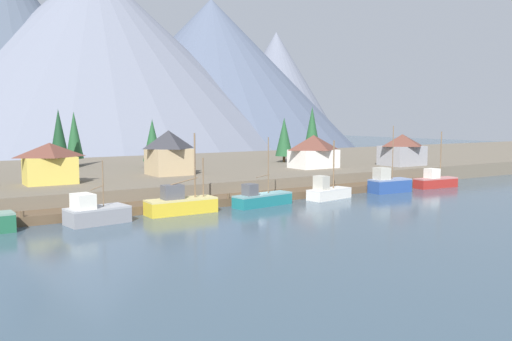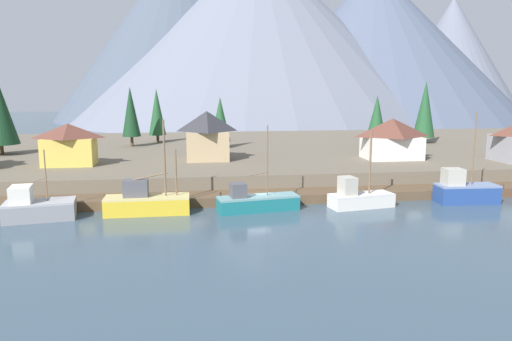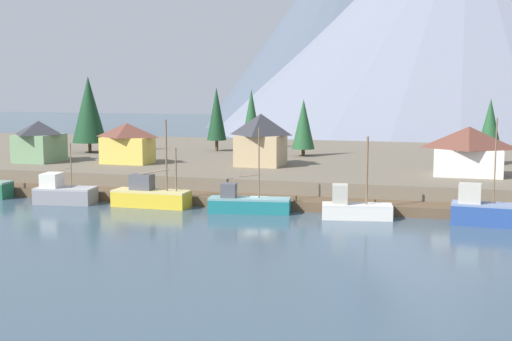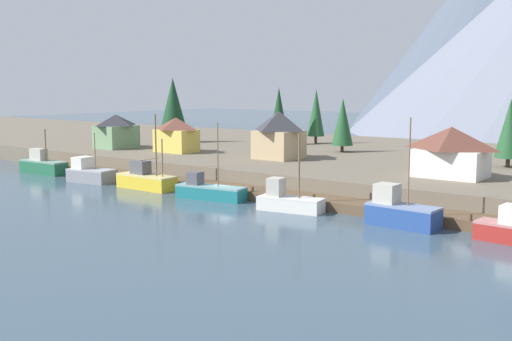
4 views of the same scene
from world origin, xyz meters
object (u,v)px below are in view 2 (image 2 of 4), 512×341
Objects in this scene: fishing_boat_grey at (37,207)px; house_tan at (207,135)px; conifer_back_left at (220,119)px; conifer_near_left at (377,118)px; fishing_boat_blue at (464,191)px; house_white at (392,138)px; house_yellow at (69,144)px; conifer_back_right at (157,112)px; fishing_boat_white at (359,198)px; conifer_near_right at (131,112)px; fishing_boat_teal at (256,202)px; conifer_mid_left at (425,109)px; fishing_boat_yellow at (146,202)px.

house_tan is (16.78, 19.53, 4.75)m from fishing_boat_grey.
conifer_near_left is at bearing -7.47° from conifer_back_left.
fishing_boat_blue is at bearing -35.04° from house_tan.
fishing_boat_blue is at bearing -85.03° from house_white.
fishing_boat_grey is 1.01× the size of house_yellow.
house_tan is at bearing -70.31° from conifer_back_right.
house_tan is (-14.88, 19.24, 4.88)m from fishing_boat_white.
fishing_boat_blue reaches higher than house_yellow.
conifer_near_right reaches higher than house_white.
fishing_boat_white is 20.05m from house_white.
conifer_near_right is (-37.53, 19.64, 2.96)m from house_white.
house_yellow is 0.68× the size of conifer_back_right.
fishing_boat_white is 0.81× the size of fishing_boat_blue.
fishing_boat_white is 1.02× the size of house_white.
fishing_boat_teal is (20.90, 0.31, -0.23)m from fishing_boat_grey.
fishing_boat_teal is 0.87× the size of fishing_boat_blue.
conifer_near_left reaches higher than fishing_boat_grey.
fishing_boat_grey is 54.09m from conifer_near_left.
conifer_back_left is at bearing -41.52° from conifer_back_right.
house_tan is at bearing -160.88° from conifer_near_left.
fishing_boat_white is at bearing -8.06° from fishing_boat_grey.
fishing_boat_teal is at bearing -142.44° from house_white.
conifer_near_left reaches higher than fishing_boat_white.
conifer_near_left is (45.03, 29.32, 6.23)m from fishing_boat_grey.
house_yellow is 0.60× the size of conifer_mid_left.
house_yellow is 0.66× the size of conifer_near_right.
fishing_boat_teal is 32.98m from conifer_back_left.
house_tan is at bearing 117.76° from fishing_boat_white.
fishing_boat_teal is 22.77m from fishing_boat_blue.
fishing_boat_grey is at bearing -130.68° from house_tan.
conifer_near_left is 0.86× the size of conifer_near_right.
house_tan is (-4.12, 19.21, 4.98)m from fishing_boat_teal.
fishing_boat_white is 0.82× the size of conifer_back_right.
conifer_mid_left is (56.20, 34.77, 7.35)m from fishing_boat_grey.
conifer_mid_left is 48.13m from conifer_back_right.
conifer_back_left is at bearing 78.47° from house_tan.
conifer_near_right reaches higher than house_yellow.
conifer_mid_left is at bearing 17.39° from house_yellow.
conifer_back_left is at bearing 50.62° from fishing_boat_grey.
fishing_boat_white is at bearing -9.11° from fishing_boat_teal.
house_white is at bearing -6.24° from house_tan.
conifer_near_right is 1.03× the size of conifer_back_right.
conifer_back_right is at bearing 171.08° from conifer_mid_left.
conifer_near_left is (28.24, 9.79, 1.48)m from house_tan.
house_white is 0.78× the size of conifer_near_right.
conifer_back_right is at bearing 97.28° from fishing_boat_teal.
fishing_boat_blue is 1.02× the size of conifer_back_right.
fishing_boat_yellow is 0.84× the size of conifer_mid_left.
house_white is 23.00m from conifer_mid_left.
house_yellow is at bearing -164.87° from conifer_near_left.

